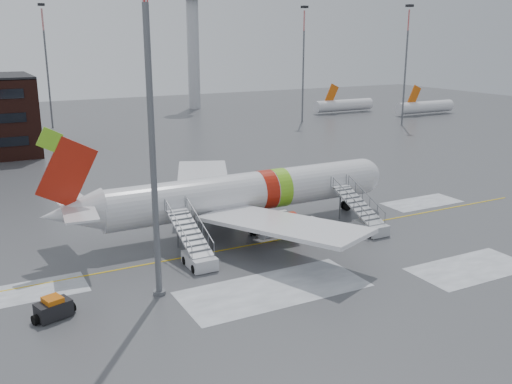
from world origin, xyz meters
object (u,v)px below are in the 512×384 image
airliner (238,194)px  light_mast_near (151,113)px  airstair_fwd (366,220)px  airstair_aft (196,251)px  pushback_tug (313,227)px  baggage_tractor (54,309)px

airliner → light_mast_near: light_mast_near is taller
airstair_fwd → airstair_aft: (-17.50, 0.00, 0.00)m
airstair_fwd → light_mast_near: 25.50m
airliner → pushback_tug: size_ratio=12.19×
airstair_aft → light_mast_near: size_ratio=0.30×
baggage_tractor → light_mast_near: light_mast_near is taller
airliner → airstair_fwd: airliner is taller
light_mast_near → airstair_fwd: bearing=10.7°
baggage_tractor → airstair_aft: bearing=20.1°
airstair_aft → airstair_fwd: bearing=0.0°
pushback_tug → light_mast_near: bearing=-161.4°
baggage_tractor → airstair_fwd: bearing=8.4°
pushback_tug → airliner: bearing=138.4°
airstair_fwd → airstair_aft: 17.50m
airstair_aft → light_mast_near: bearing=-137.6°
pushback_tug → light_mast_near: light_mast_near is taller
airstair_fwd → baggage_tractor: size_ratio=2.54×
airstair_fwd → airstair_aft: bearing=180.0°
airliner → pushback_tug: bearing=-41.6°
airliner → airstair_aft: size_ratio=4.55×
pushback_tug → light_mast_near: size_ratio=0.11×
airstair_aft → pushback_tug: 12.67m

